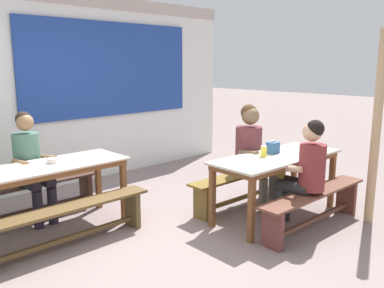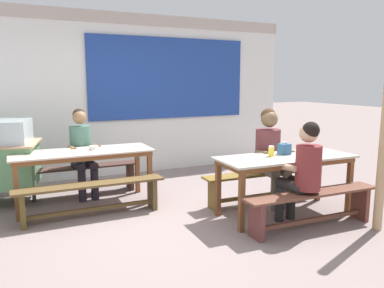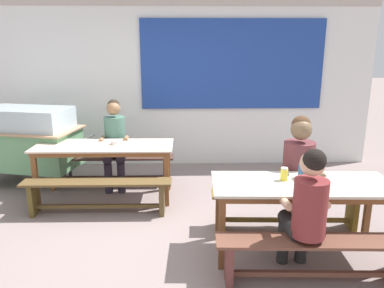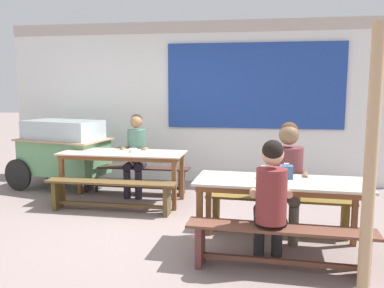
{
  "view_description": "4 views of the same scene",
  "coord_description": "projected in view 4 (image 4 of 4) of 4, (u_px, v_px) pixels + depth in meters",
  "views": [
    {
      "loc": [
        -2.59,
        -3.13,
        1.84
      ],
      "look_at": [
        0.51,
        0.06,
        0.94
      ],
      "focal_mm": 37.72,
      "sensor_mm": 36.0,
      "label": 1
    },
    {
      "loc": [
        -1.71,
        -4.21,
        1.69
      ],
      "look_at": [
        0.65,
        0.7,
        0.79
      ],
      "focal_mm": 35.76,
      "sensor_mm": 36.0,
      "label": 2
    },
    {
      "loc": [
        0.22,
        -3.86,
        2.06
      ],
      "look_at": [
        0.33,
        0.4,
        0.92
      ],
      "focal_mm": 34.84,
      "sensor_mm": 36.0,
      "label": 3
    },
    {
      "loc": [
        1.16,
        -4.68,
        1.72
      ],
      "look_at": [
        0.29,
        0.46,
        0.98
      ],
      "focal_mm": 37.74,
      "sensor_mm": 36.0,
      "label": 4
    }
  ],
  "objects": [
    {
      "name": "backdrop_wall",
      "position": [
        198.0,
        99.0,
        7.28
      ],
      "size": [
        6.93,
        0.23,
        2.86
      ],
      "color": "white",
      "rests_on": "ground_plane"
    },
    {
      "name": "condiment_jar",
      "position": [
        264.0,
        172.0,
        4.28
      ],
      "size": [
        0.07,
        0.07,
        0.13
      ],
      "color": "yellow",
      "rests_on": "dining_table_near"
    },
    {
      "name": "dining_table_far",
      "position": [
        123.0,
        157.0,
        6.01
      ],
      "size": [
        1.85,
        0.7,
        0.76
      ],
      "color": "beige",
      "rests_on": "ground_plane"
    },
    {
      "name": "tissue_box",
      "position": [
        286.0,
        172.0,
        4.27
      ],
      "size": [
        0.13,
        0.12,
        0.16
      ],
      "color": "#2E5D8F",
      "rests_on": "dining_table_near"
    },
    {
      "name": "person_near_front",
      "position": [
        271.0,
        196.0,
        3.78
      ],
      "size": [
        0.4,
        0.55,
        1.25
      ],
      "color": "#29292A",
      "rests_on": "ground_plane"
    },
    {
      "name": "person_right_near_table",
      "position": [
        288.0,
        172.0,
        4.62
      ],
      "size": [
        0.48,
        0.59,
        1.32
      ],
      "color": "#656053",
      "rests_on": "ground_plane"
    },
    {
      "name": "dining_table_near",
      "position": [
        280.0,
        188.0,
        4.2
      ],
      "size": [
        1.79,
        0.75,
        0.76
      ],
      "color": "beige",
      "rests_on": "ground_plane"
    },
    {
      "name": "bench_far_front",
      "position": [
        111.0,
        191.0,
        5.55
      ],
      "size": [
        1.84,
        0.28,
        0.44
      ],
      "color": "brown",
      "rests_on": "ground_plane"
    },
    {
      "name": "food_cart",
      "position": [
        63.0,
        149.0,
        6.79
      ],
      "size": [
        1.93,
        1.18,
        1.16
      ],
      "color": "#649F6B",
      "rests_on": "ground_plane"
    },
    {
      "name": "bench_near_front",
      "position": [
        279.0,
        241.0,
        3.75
      ],
      "size": [
        1.75,
        0.34,
        0.44
      ],
      "color": "brown",
      "rests_on": "ground_plane"
    },
    {
      "name": "soup_bowl",
      "position": [
        133.0,
        150.0,
        6.0
      ],
      "size": [
        0.13,
        0.13,
        0.05
      ],
      "primitive_type": "cylinder",
      "color": "silver",
      "rests_on": "dining_table_far"
    },
    {
      "name": "ground_plane",
      "position": [
        163.0,
        227.0,
        5.0
      ],
      "size": [
        40.0,
        40.0,
        0.0
      ],
      "primitive_type": "plane",
      "color": "gray"
    },
    {
      "name": "person_center_facing",
      "position": [
        136.0,
        150.0,
        6.43
      ],
      "size": [
        0.43,
        0.56,
        1.29
      ],
      "color": "#27222F",
      "rests_on": "ground_plane"
    },
    {
      "name": "bench_near_back",
      "position": [
        279.0,
        209.0,
        4.76
      ],
      "size": [
        1.74,
        0.34,
        0.44
      ],
      "color": "brown",
      "rests_on": "ground_plane"
    },
    {
      "name": "wooden_support_post",
      "position": [
        371.0,
        165.0,
        3.18
      ],
      "size": [
        0.1,
        0.1,
        2.21
      ],
      "primitive_type": "cylinder",
      "color": "tan",
      "rests_on": "ground_plane"
    },
    {
      "name": "bench_far_back",
      "position": [
        134.0,
        175.0,
        6.57
      ],
      "size": [
        1.82,
        0.3,
        0.44
      ],
      "color": "#442B24",
      "rests_on": "ground_plane"
    }
  ]
}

